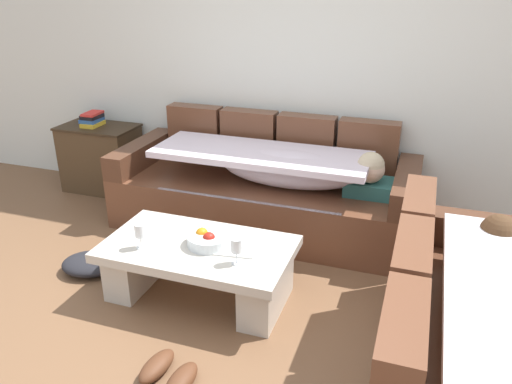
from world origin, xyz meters
The scene contains 13 objects.
ground_plane centered at (0.00, 0.00, 0.00)m, with size 14.00×14.00×0.00m, color brown.
back_wall centered at (0.00, 2.15, 1.35)m, with size 9.00×0.10×2.70m, color white.
couch_along_wall centered at (-0.08, 1.62, 0.33)m, with size 2.42×0.92×0.88m.
couch_near_window centered at (1.46, 0.08, 0.34)m, with size 0.92×2.04×0.88m.
coffee_table centered at (-0.19, 0.51, 0.24)m, with size 1.20×0.68×0.38m.
fruit_bowl centered at (-0.12, 0.53, 0.42)m, with size 0.28×0.28×0.10m.
wine_glass_near_left centered at (-0.50, 0.36, 0.50)m, with size 0.07×0.07×0.17m.
wine_glass_near_right centered at (0.13, 0.38, 0.50)m, with size 0.07×0.07×0.17m.
open_magazine centered at (0.05, 0.54, 0.39)m, with size 0.28×0.21×0.01m, color white.
side_cabinet centered at (-1.85, 1.85, 0.32)m, with size 0.72×0.44×0.64m.
book_stack_on_cabinet centered at (-1.90, 1.85, 0.70)m, with size 0.18×0.23×0.13m.
pair_of_shoes centered at (-0.02, -0.24, 0.04)m, with size 0.31×0.33×0.09m.
crumpled_garment centered at (-1.05, 0.52, 0.06)m, with size 0.40×0.32×0.12m, color #232328.
Camera 1 is at (1.08, -2.02, 1.95)m, focal length 35.45 mm.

